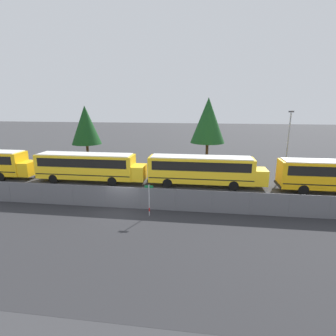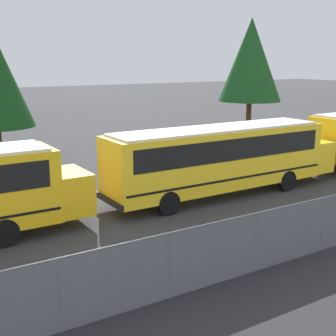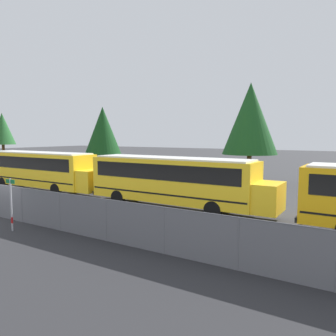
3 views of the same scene
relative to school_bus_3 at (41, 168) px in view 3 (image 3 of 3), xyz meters
name	(u,v)px [view 3 (image 3 of 3)]	position (x,y,z in m)	size (l,w,h in m)	color
ground_plane	(6,218)	(6.23, -7.06, -1.97)	(200.00, 200.00, 0.00)	#38383A
fence	(5,201)	(6.23, -7.06, -0.99)	(118.83, 0.07, 1.91)	#9EA0A5
school_bus_3	(41,168)	(0.00, 0.00, 0.00)	(12.66, 2.49, 3.31)	yellow
school_bus_4	(174,178)	(13.07, 0.11, 0.00)	(12.66, 2.49, 3.31)	yellow
street_sign	(11,203)	(8.84, -8.37, -0.57)	(0.70, 0.09, 2.62)	#B7B7BC
tree_0	(103,131)	(-6.94, 15.05, 3.29)	(5.00, 5.00, 8.51)	#51381E
tree_1	(2,129)	(-27.46, 13.54, 3.81)	(3.92, 3.92, 8.36)	#51381E
tree_2	(250,119)	(13.62, 13.48, 4.33)	(5.28, 5.28, 9.74)	#51381E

